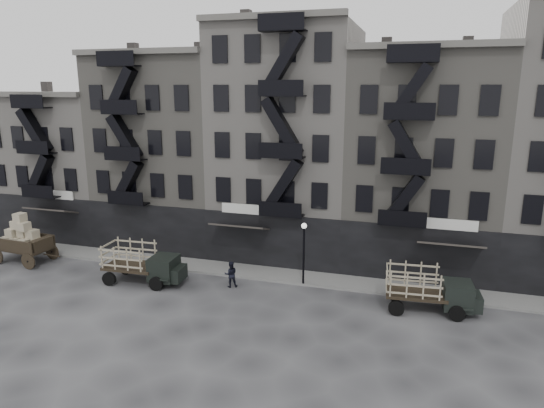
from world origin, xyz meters
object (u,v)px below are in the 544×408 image
(stake_truck_west, at_px, (142,261))
(wagon, at_px, (21,235))
(stake_truck_east, at_px, (430,287))
(pedestrian_mid, at_px, (231,274))

(stake_truck_west, bearing_deg, wagon, 172.04)
(wagon, bearing_deg, stake_truck_east, 4.72)
(stake_truck_west, relative_size, pedestrian_mid, 3.15)
(stake_truck_west, distance_m, pedestrian_mid, 6.06)
(stake_truck_east, bearing_deg, pedestrian_mid, 175.61)
(stake_truck_west, xyz_separation_m, stake_truck_east, (18.26, 1.06, -0.04))
(pedestrian_mid, bearing_deg, stake_truck_west, -14.86)
(stake_truck_west, relative_size, stake_truck_east, 1.02)
(wagon, relative_size, pedestrian_mid, 2.58)
(wagon, xyz_separation_m, stake_truck_east, (28.97, 0.12, -0.58))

